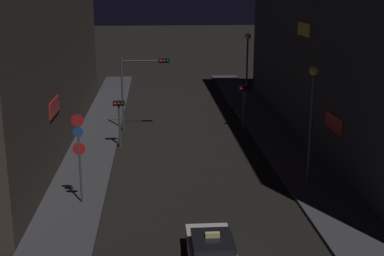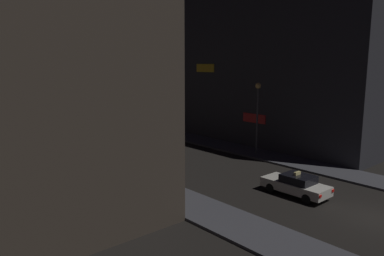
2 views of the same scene
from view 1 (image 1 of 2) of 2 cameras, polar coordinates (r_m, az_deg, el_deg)
sidewalk_left at (r=39.70m, az=-10.28°, el=-0.78°), size 3.21×53.68×0.16m
sidewalk_right at (r=40.46m, az=8.55°, el=-0.41°), size 3.21×53.68×0.16m
building_facade_right at (r=39.31m, az=20.33°, el=11.16°), size 11.35×35.86×17.40m
taxi at (r=20.86m, az=2.22°, el=-13.49°), size 1.82×4.45×1.62m
traffic_light_overhead at (r=40.11m, az=-5.79°, el=5.37°), size 3.72×0.42×5.69m
traffic_light_left_kerb at (r=36.12m, az=-7.99°, el=1.63°), size 0.80×0.42×3.39m
traffic_light_right_kerb at (r=40.86m, az=5.71°, el=3.34°), size 0.80×0.42×3.48m
sign_pole_left at (r=26.47m, az=-12.27°, el=-2.36°), size 0.63×0.10×4.62m
street_lamp_near_block at (r=28.55m, az=13.05°, el=2.81°), size 0.54×0.54×6.64m
street_lamp_far_block at (r=45.68m, az=6.07°, el=7.83°), size 0.55×0.55×6.91m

